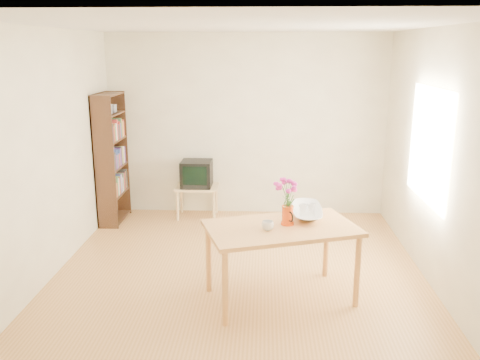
# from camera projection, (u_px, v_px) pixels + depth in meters

# --- Properties ---
(room) EXTENTS (4.50, 4.50, 4.50)m
(room) POSITION_uv_depth(u_px,v_px,m) (241.00, 159.00, 5.14)
(room) COLOR #B17A3F
(room) RESTS_ON ground
(table) EXTENTS (1.58, 1.20, 0.75)m
(table) POSITION_uv_depth(u_px,v_px,m) (281.00, 234.00, 4.84)
(table) COLOR #C88644
(table) RESTS_ON ground
(tv_stand) EXTENTS (0.60, 0.45, 0.46)m
(tv_stand) POSITION_uv_depth(u_px,v_px,m) (197.00, 191.00, 7.30)
(tv_stand) COLOR #DFB97E
(tv_stand) RESTS_ON ground
(bookshelf) EXTENTS (0.28, 0.70, 1.80)m
(bookshelf) POSITION_uv_depth(u_px,v_px,m) (112.00, 163.00, 7.03)
(bookshelf) COLOR #331D11
(bookshelf) RESTS_ON ground
(pitcher) EXTENTS (0.13, 0.20, 0.19)m
(pitcher) POSITION_uv_depth(u_px,v_px,m) (288.00, 216.00, 4.85)
(pitcher) COLOR #ED490D
(pitcher) RESTS_ON table
(flowers) EXTENTS (0.21, 0.21, 0.30)m
(flowers) POSITION_uv_depth(u_px,v_px,m) (288.00, 192.00, 4.78)
(flowers) COLOR #F239BB
(flowers) RESTS_ON pitcher
(mug) EXTENTS (0.15, 0.15, 0.09)m
(mug) POSITION_uv_depth(u_px,v_px,m) (268.00, 226.00, 4.70)
(mug) COLOR white
(mug) RESTS_ON table
(bowl) EXTENTS (0.46, 0.46, 0.43)m
(bowl) POSITION_uv_depth(u_px,v_px,m) (307.00, 195.00, 5.09)
(bowl) COLOR white
(bowl) RESTS_ON table
(teacup_a) EXTENTS (0.10, 0.10, 0.07)m
(teacup_a) POSITION_uv_depth(u_px,v_px,m) (303.00, 199.00, 5.10)
(teacup_a) COLOR white
(teacup_a) RESTS_ON bowl
(teacup_b) EXTENTS (0.09, 0.09, 0.07)m
(teacup_b) POSITION_uv_depth(u_px,v_px,m) (312.00, 198.00, 5.12)
(teacup_b) COLOR white
(teacup_b) RESTS_ON bowl
(television) EXTENTS (0.43, 0.41, 0.37)m
(television) POSITION_uv_depth(u_px,v_px,m) (197.00, 173.00, 7.25)
(television) COLOR black
(television) RESTS_ON tv_stand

